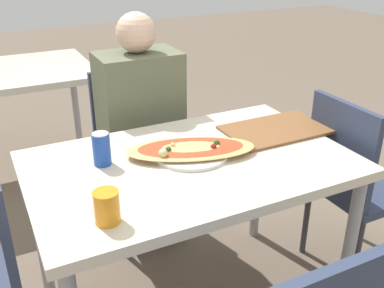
{
  "coord_description": "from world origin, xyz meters",
  "views": [
    {
      "loc": [
        -0.67,
        -1.36,
        1.52
      ],
      "look_at": [
        0.01,
        0.01,
        0.8
      ],
      "focal_mm": 42.0,
      "sensor_mm": 36.0,
      "label": 1
    }
  ],
  "objects_px": {
    "chair_side_right": "(354,179)",
    "person_seated": "(141,116)",
    "soda_can": "(102,149)",
    "pizza_main": "(191,150)",
    "dining_table": "(191,178)",
    "drink_glass": "(107,207)",
    "chair_far_seated": "(136,145)"
  },
  "relations": [
    {
      "from": "person_seated",
      "to": "soda_can",
      "type": "relative_size",
      "value": 9.61
    },
    {
      "from": "soda_can",
      "to": "chair_side_right",
      "type": "bearing_deg",
      "value": -10.38
    },
    {
      "from": "dining_table",
      "to": "person_seated",
      "type": "relative_size",
      "value": 1.01
    },
    {
      "from": "person_seated",
      "to": "dining_table",
      "type": "bearing_deg",
      "value": 87.68
    },
    {
      "from": "chair_far_seated",
      "to": "drink_glass",
      "type": "relative_size",
      "value": 8.64
    },
    {
      "from": "chair_side_right",
      "to": "drink_glass",
      "type": "distance_m",
      "value": 1.24
    },
    {
      "from": "chair_side_right",
      "to": "drink_glass",
      "type": "xyz_separation_m",
      "value": [
        -1.19,
        -0.16,
        0.29
      ]
    },
    {
      "from": "pizza_main",
      "to": "dining_table",
      "type": "bearing_deg",
      "value": -114.73
    },
    {
      "from": "chair_side_right",
      "to": "person_seated",
      "type": "height_order",
      "value": "person_seated"
    },
    {
      "from": "pizza_main",
      "to": "soda_can",
      "type": "bearing_deg",
      "value": 167.38
    },
    {
      "from": "chair_far_seated",
      "to": "drink_glass",
      "type": "xyz_separation_m",
      "value": [
        -0.42,
        -0.96,
        0.29
      ]
    },
    {
      "from": "person_seated",
      "to": "soda_can",
      "type": "height_order",
      "value": "person_seated"
    },
    {
      "from": "chair_far_seated",
      "to": "soda_can",
      "type": "relative_size",
      "value": 7.09
    },
    {
      "from": "person_seated",
      "to": "pizza_main",
      "type": "xyz_separation_m",
      "value": [
        -0.0,
        -0.56,
        0.06
      ]
    },
    {
      "from": "dining_table",
      "to": "pizza_main",
      "type": "height_order",
      "value": "pizza_main"
    },
    {
      "from": "dining_table",
      "to": "drink_glass",
      "type": "height_order",
      "value": "drink_glass"
    },
    {
      "from": "chair_far_seated",
      "to": "pizza_main",
      "type": "height_order",
      "value": "chair_far_seated"
    },
    {
      "from": "chair_side_right",
      "to": "soda_can",
      "type": "height_order",
      "value": "chair_side_right"
    },
    {
      "from": "chair_far_seated",
      "to": "chair_side_right",
      "type": "xyz_separation_m",
      "value": [
        0.77,
        -0.8,
        0.0
      ]
    },
    {
      "from": "dining_table",
      "to": "person_seated",
      "type": "distance_m",
      "value": 0.6
    },
    {
      "from": "drink_glass",
      "to": "chair_side_right",
      "type": "bearing_deg",
      "value": 7.81
    },
    {
      "from": "drink_glass",
      "to": "chair_far_seated",
      "type": "bearing_deg",
      "value": 66.27
    },
    {
      "from": "chair_far_seated",
      "to": "soda_can",
      "type": "height_order",
      "value": "chair_far_seated"
    },
    {
      "from": "chair_side_right",
      "to": "drink_glass",
      "type": "relative_size",
      "value": 8.64
    },
    {
      "from": "pizza_main",
      "to": "soda_can",
      "type": "relative_size",
      "value": 4.37
    },
    {
      "from": "dining_table",
      "to": "person_seated",
      "type": "xyz_separation_m",
      "value": [
        0.02,
        0.6,
        0.04
      ]
    },
    {
      "from": "dining_table",
      "to": "soda_can",
      "type": "xyz_separation_m",
      "value": [
        -0.31,
        0.12,
        0.14
      ]
    },
    {
      "from": "person_seated",
      "to": "pizza_main",
      "type": "bearing_deg",
      "value": 89.64
    },
    {
      "from": "pizza_main",
      "to": "soda_can",
      "type": "distance_m",
      "value": 0.34
    },
    {
      "from": "pizza_main",
      "to": "drink_glass",
      "type": "relative_size",
      "value": 5.33
    },
    {
      "from": "person_seated",
      "to": "soda_can",
      "type": "distance_m",
      "value": 0.59
    },
    {
      "from": "dining_table",
      "to": "chair_side_right",
      "type": "height_order",
      "value": "chair_side_right"
    }
  ]
}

